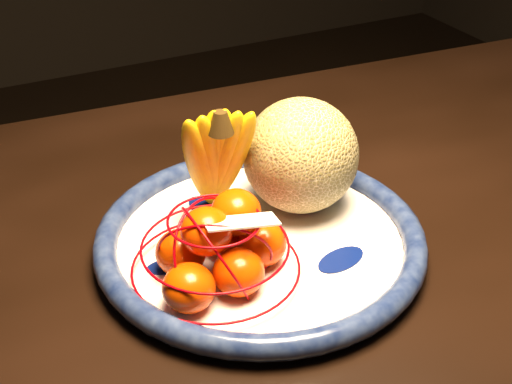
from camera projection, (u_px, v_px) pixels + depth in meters
name	position (u px, v px, depth m)	size (l,w,h in m)	color
dining_table	(422.00, 271.00, 0.87)	(1.53, 0.98, 0.74)	black
fruit_bowl	(260.00, 240.00, 0.77)	(0.36, 0.36, 0.03)	white
cantaloupe	(301.00, 155.00, 0.80)	(0.13, 0.13, 0.13)	olive
banana_bunch	(216.00, 156.00, 0.77)	(0.11, 0.10, 0.16)	yellow
mandarin_bag	(219.00, 248.00, 0.71)	(0.20, 0.20, 0.11)	#FF4100
price_tag	(241.00, 222.00, 0.67)	(0.07, 0.03, 0.00)	white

